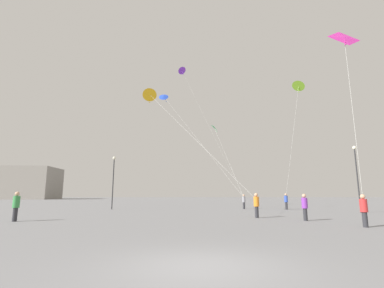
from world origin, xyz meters
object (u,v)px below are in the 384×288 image
object	(u,v)px
kite_emerald_diamond	(214,128)
building_left_hall	(29,183)
person_in_orange	(256,204)
person_in_red	(364,209)
person_in_blue	(286,201)
kite_magenta_delta	(345,40)
kite_cobalt_diamond	(164,97)
kite_amber_diamond	(150,95)
person_in_grey	(244,201)
kite_lime_diamond	(299,86)
lamppost_west	(356,169)
person_in_purple	(305,206)
person_in_green	(16,205)
kite_violet_diamond	(183,73)
lamppost_east	(113,174)

from	to	relation	value
kite_emerald_diamond	building_left_hall	size ratio (longest dim) A/B	0.53
person_in_orange	person_in_red	world-z (taller)	person_in_orange
building_left_hall	person_in_blue	bearing A→B (deg)	-44.98
kite_magenta_delta	kite_cobalt_diamond	xyz separation A→B (m)	(-13.40, 21.35, 3.79)
kite_cobalt_diamond	kite_amber_diamond	distance (m)	12.88
person_in_grey	kite_lime_diamond	bearing A→B (deg)	149.58
person_in_grey	kite_amber_diamond	size ratio (longest dim) A/B	0.16
lamppost_west	person_in_blue	bearing A→B (deg)	134.58
kite_amber_diamond	lamppost_west	bearing A→B (deg)	2.63
person_in_grey	kite_cobalt_diamond	size ratio (longest dim) A/B	0.11
person_in_blue	kite_magenta_delta	size ratio (longest dim) A/B	0.16
person_in_purple	person_in_orange	bearing A→B (deg)	145.37
kite_cobalt_diamond	lamppost_west	xyz separation A→B (m)	(19.40, -11.28, -11.07)
kite_magenta_delta	lamppost_west	bearing A→B (deg)	59.24
person_in_purple	kite_magenta_delta	world-z (taller)	kite_magenta_delta
kite_lime_diamond	person_in_red	bearing A→B (deg)	-101.80
person_in_purple	kite_emerald_diamond	size ratio (longest dim) A/B	0.17
person_in_purple	person_in_blue	world-z (taller)	person_in_blue
person_in_green	lamppost_west	distance (m)	28.13
person_in_grey	kite_cobalt_diamond	distance (m)	17.96
person_in_grey	person_in_green	size ratio (longest dim) A/B	0.90
person_in_blue	kite_lime_diamond	size ratio (longest dim) A/B	0.14
kite_violet_diamond	lamppost_west	distance (m)	20.15
kite_violet_diamond	person_in_red	bearing A→B (deg)	-56.32
person_in_orange	kite_cobalt_diamond	distance (m)	23.61
kite_lime_diamond	lamppost_west	distance (m)	10.45
person_in_green	building_left_hall	distance (m)	90.28
lamppost_west	person_in_grey	bearing A→B (deg)	145.85
person_in_orange	person_in_blue	size ratio (longest dim) A/B	1.00
person_in_red	kite_cobalt_diamond	world-z (taller)	kite_cobalt_diamond
kite_emerald_diamond	lamppost_east	xyz separation A→B (m)	(-12.03, -5.00, -6.72)
kite_amber_diamond	lamppost_west	xyz separation A→B (m)	(19.59, 0.90, -6.91)
person_in_purple	person_in_blue	bearing A→B (deg)	81.87
person_in_purple	building_left_hall	bearing A→B (deg)	134.47
person_in_grey	kite_violet_diamond	world-z (taller)	kite_violet_diamond
person_in_orange	building_left_hall	size ratio (longest dim) A/B	0.10
kite_cobalt_diamond	kite_magenta_delta	bearing A→B (deg)	-57.89
person_in_red	kite_magenta_delta	xyz separation A→B (m)	(0.78, 1.37, 10.42)
kite_magenta_delta	kite_emerald_diamond	xyz separation A→B (m)	(-6.45, 20.79, -0.74)
building_left_hall	person_in_grey	bearing A→B (deg)	-46.41
person_in_grey	kite_cobalt_diamond	xyz separation A→B (m)	(-9.86, 4.81, 14.22)
person_in_blue	lamppost_east	world-z (taller)	lamppost_east
person_in_green	building_left_hall	size ratio (longest dim) A/B	0.10
kite_lime_diamond	kite_amber_diamond	xyz separation A→B (m)	(-15.77, -3.63, -2.43)
kite_magenta_delta	kite_violet_diamond	size ratio (longest dim) A/B	0.74
person_in_orange	building_left_hall	bearing A→B (deg)	26.32
kite_violet_diamond	lamppost_west	xyz separation A→B (m)	(16.55, -3.23, -11.02)
person_in_purple	kite_cobalt_diamond	world-z (taller)	kite_cobalt_diamond
person_in_grey	person_in_green	xyz separation A→B (m)	(-17.21, -14.63, 0.10)
kite_lime_diamond	lamppost_west	bearing A→B (deg)	-35.57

